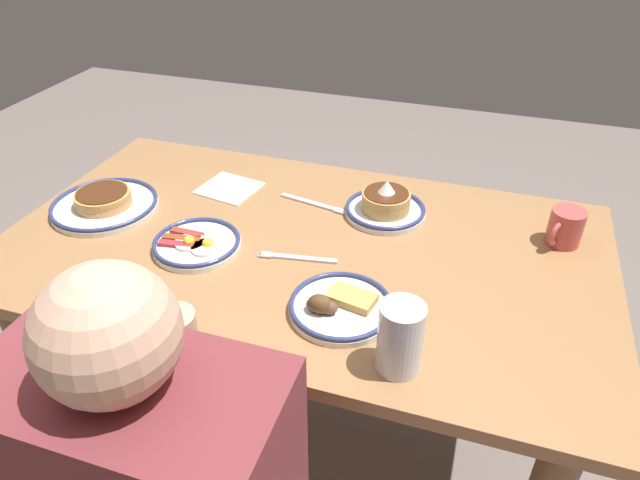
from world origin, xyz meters
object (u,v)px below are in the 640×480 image
(plate_far_side, at_px, (104,203))
(fork_near, at_px, (297,258))
(plate_center_pancakes, at_px, (339,306))
(fork_far, at_px, (314,204))
(plate_near_main, at_px, (385,206))
(paper_napkin, at_px, (229,188))
(coffee_mug, at_px, (565,227))
(drinking_glass, at_px, (400,341))
(plate_far_companion, at_px, (196,244))

(plate_far_side, bearing_deg, fork_near, 174.70)
(plate_center_pancakes, distance_m, fork_near, 0.20)
(fork_far, bearing_deg, fork_near, 99.86)
(plate_near_main, bearing_deg, fork_far, 3.13)
(fork_near, bearing_deg, plate_near_main, -120.28)
(paper_napkin, bearing_deg, plate_near_main, -179.75)
(plate_center_pancakes, height_order, paper_napkin, plate_center_pancakes)
(plate_near_main, distance_m, coffee_mug, 0.43)
(plate_center_pancakes, height_order, drinking_glass, drinking_glass)
(plate_far_side, bearing_deg, paper_napkin, -142.27)
(plate_center_pancakes, height_order, plate_far_side, same)
(plate_near_main, height_order, drinking_glass, drinking_glass)
(drinking_glass, bearing_deg, paper_napkin, -41.21)
(coffee_mug, xyz_separation_m, fork_far, (0.62, 0.01, -0.04))
(drinking_glass, height_order, fork_far, drinking_glass)
(plate_far_side, height_order, coffee_mug, coffee_mug)
(plate_near_main, relative_size, drinking_glass, 1.48)
(drinking_glass, distance_m, fork_far, 0.60)
(plate_near_main, distance_m, fork_near, 0.29)
(drinking_glass, bearing_deg, fork_far, -56.65)
(fork_far, bearing_deg, plate_center_pancakes, 115.44)
(plate_near_main, xyz_separation_m, fork_far, (0.19, 0.01, -0.02))
(drinking_glass, distance_m, fork_near, 0.39)
(plate_far_companion, bearing_deg, coffee_mug, -160.52)
(plate_far_side, xyz_separation_m, fork_near, (-0.55, 0.05, -0.02))
(paper_napkin, height_order, fork_far, fork_far)
(paper_napkin, distance_m, fork_far, 0.25)
(coffee_mug, height_order, drinking_glass, drinking_glass)
(plate_near_main, xyz_separation_m, paper_napkin, (0.44, 0.00, -0.02))
(plate_center_pancakes, bearing_deg, plate_far_companion, -16.39)
(plate_center_pancakes, relative_size, fork_far, 1.09)
(paper_napkin, distance_m, fork_near, 0.39)
(plate_far_companion, relative_size, plate_far_side, 0.76)
(drinking_glass, height_order, fork_near, drinking_glass)
(drinking_glass, relative_size, paper_napkin, 0.93)
(drinking_glass, xyz_separation_m, fork_far, (0.33, -0.50, -0.06))
(plate_center_pancakes, distance_m, paper_napkin, 0.59)
(plate_far_side, relative_size, paper_napkin, 1.82)
(plate_far_companion, bearing_deg, plate_far_side, -15.05)
(fork_near, bearing_deg, plate_center_pancakes, 134.48)
(plate_far_companion, height_order, fork_far, plate_far_companion)
(coffee_mug, bearing_deg, plate_far_side, 10.29)
(plate_far_companion, distance_m, fork_near, 0.24)
(drinking_glass, relative_size, fork_near, 0.76)
(drinking_glass, distance_m, paper_napkin, 0.77)
(plate_far_companion, bearing_deg, drinking_glass, 157.16)
(paper_napkin, bearing_deg, plate_far_side, 37.73)
(plate_near_main, distance_m, plate_far_companion, 0.48)
(drinking_glass, xyz_separation_m, fork_near, (0.28, -0.25, -0.06))
(drinking_glass, bearing_deg, plate_near_main, -74.94)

